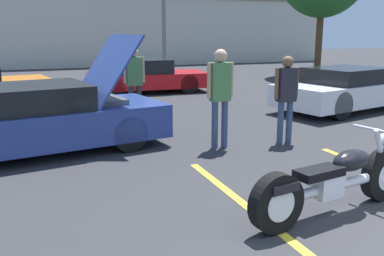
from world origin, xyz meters
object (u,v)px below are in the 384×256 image
at_px(motorcycle, 334,182).
at_px(spectator_by_show_car, 286,92).
at_px(spectator_midground, 134,77).
at_px(parked_car_mid_row, 146,77).
at_px(parked_car_right_row, 348,89).
at_px(spectator_near_motorcycle, 220,89).
at_px(show_car_hood_open, 41,119).

bearing_deg(motorcycle, spectator_by_show_car, 56.85).
height_order(spectator_by_show_car, spectator_midground, spectator_midground).
bearing_deg(spectator_by_show_car, spectator_midground, 125.14).
distance_m(parked_car_mid_row, parked_car_right_row, 6.91).
xyz_separation_m(motorcycle, parked_car_mid_row, (0.67, 10.94, 0.15)).
bearing_deg(parked_car_right_row, spectator_midground, 159.56).
bearing_deg(parked_car_mid_row, spectator_near_motorcycle, -92.09).
relative_size(motorcycle, spectator_by_show_car, 1.47).
bearing_deg(spectator_near_motorcycle, show_car_hood_open, 163.90).
xyz_separation_m(parked_car_mid_row, parked_car_right_row, (4.29, -5.41, 0.02)).
height_order(parked_car_mid_row, spectator_by_show_car, spectator_by_show_car).
xyz_separation_m(show_car_hood_open, spectator_midground, (2.25, 2.13, 0.45)).
bearing_deg(motorcycle, parked_car_right_row, 38.23).
bearing_deg(motorcycle, spectator_midground, 88.19).
bearing_deg(spectator_by_show_car, parked_car_right_row, 33.72).
bearing_deg(show_car_hood_open, parked_car_right_row, 0.22).
height_order(parked_car_right_row, spectator_midground, spectator_midground).
distance_m(parked_car_mid_row, spectator_by_show_car, 7.87).
xyz_separation_m(show_car_hood_open, parked_car_mid_row, (3.80, 6.81, -0.05)).
height_order(spectator_near_motorcycle, spectator_by_show_car, spectator_near_motorcycle).
xyz_separation_m(motorcycle, spectator_near_motorcycle, (-0.01, 3.23, 0.70)).
relative_size(show_car_hood_open, spectator_midground, 2.64).
bearing_deg(spectator_by_show_car, motorcycle, -113.31).
height_order(motorcycle, spectator_midground, spectator_midground).
height_order(parked_car_right_row, spectator_near_motorcycle, spectator_near_motorcycle).
xyz_separation_m(parked_car_mid_row, spectator_near_motorcycle, (-0.68, -7.71, 0.55)).
height_order(parked_car_right_row, spectator_by_show_car, spectator_by_show_car).
bearing_deg(spectator_near_motorcycle, parked_car_mid_row, 84.96).
bearing_deg(motorcycle, spectator_near_motorcycle, 80.32).
relative_size(parked_car_mid_row, spectator_near_motorcycle, 2.31).
relative_size(parked_car_mid_row, spectator_by_show_car, 2.50).
height_order(parked_car_mid_row, spectator_near_motorcycle, spectator_near_motorcycle).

